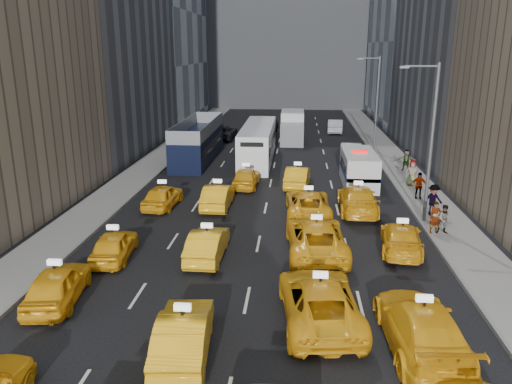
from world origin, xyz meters
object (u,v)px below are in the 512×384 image
Objects in this scene: double_decker at (198,141)px; pedestrian_0 at (435,217)px; nypd_van at (359,169)px; box_truck at (292,127)px; city_bus at (258,143)px.

pedestrian_0 is at bearing -50.89° from double_decker.
pedestrian_0 is (16.26, -17.72, -0.70)m from double_decker.
box_truck reaches higher than nypd_van.
nypd_van is 3.50× the size of pedestrian_0.
city_bus is at bearing -101.82° from box_truck.
box_truck is 4.05× the size of pedestrian_0.
city_bus reaches higher than nypd_van.
double_decker is (-13.40, 7.40, 0.57)m from nypd_van.
nypd_van is at bearing -32.34° from double_decker.
nypd_van reaches higher than pedestrian_0.
double_decker is 12.76m from box_truck.
city_bus is 20.80m from pedestrian_0.
city_bus is at bearing 110.45° from pedestrian_0.
city_bus is 1.74× the size of box_truck.
pedestrian_0 is at bearing -69.33° from nypd_van.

